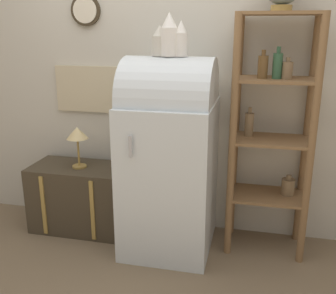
{
  "coord_description": "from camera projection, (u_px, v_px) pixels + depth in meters",
  "views": [
    {
      "loc": [
        0.59,
        -2.39,
        1.58
      ],
      "look_at": [
        -0.01,
        0.21,
        0.77
      ],
      "focal_mm": 42.0,
      "sensor_mm": 36.0,
      "label": 1
    }
  ],
  "objects": [
    {
      "name": "vase_center",
      "position": [
        170.0,
        36.0,
        2.55
      ],
      "size": [
        0.12,
        0.12,
        0.28
      ],
      "color": "white",
      "rests_on": "refrigerator"
    },
    {
      "name": "shelf_unit",
      "position": [
        272.0,
        125.0,
        2.71
      ],
      "size": [
        0.56,
        0.37,
        1.68
      ],
      "color": "olive",
      "rests_on": "ground_plane"
    },
    {
      "name": "vase_right",
      "position": [
        181.0,
        40.0,
        2.54
      ],
      "size": [
        0.09,
        0.09,
        0.23
      ],
      "color": "white",
      "rests_on": "refrigerator"
    },
    {
      "name": "vase_left",
      "position": [
        160.0,
        42.0,
        2.59
      ],
      "size": [
        0.1,
        0.1,
        0.2
      ],
      "color": "beige",
      "rests_on": "refrigerator"
    },
    {
      "name": "ground_plane",
      "position": [
        163.0,
        258.0,
        2.81
      ],
      "size": [
        12.0,
        12.0,
        0.0
      ],
      "primitive_type": "plane",
      "color": "#7A664C"
    },
    {
      "name": "wall_back",
      "position": [
        180.0,
        60.0,
        2.95
      ],
      "size": [
        7.0,
        0.09,
        2.7
      ],
      "color": "beige",
      "rests_on": "ground_plane"
    },
    {
      "name": "refrigerator",
      "position": [
        170.0,
        153.0,
        2.8
      ],
      "size": [
        0.62,
        0.71,
        1.4
      ],
      "color": "silver",
      "rests_on": "ground_plane"
    },
    {
      "name": "desk_lamp",
      "position": [
        77.0,
        136.0,
        3.01
      ],
      "size": [
        0.17,
        0.17,
        0.32
      ],
      "color": "#AD8942",
      "rests_on": "suitcase_trunk"
    },
    {
      "name": "suitcase_trunk",
      "position": [
        79.0,
        197.0,
        3.18
      ],
      "size": [
        0.74,
        0.42,
        0.53
      ],
      "color": "#423828",
      "rests_on": "ground_plane"
    }
  ]
}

